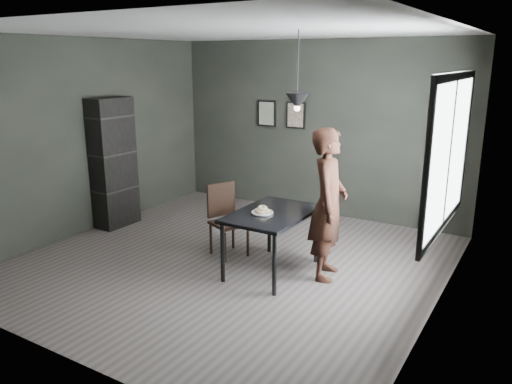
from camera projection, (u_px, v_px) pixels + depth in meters
The scene contains 13 objects.
ground at pixel (231, 261), 6.37m from camera, with size 5.00×5.00×0.00m, color #3B3532.
back_wall at pixel (316, 129), 8.07m from camera, with size 5.00×0.10×2.80m, color black.
ceiling at pixel (227, 31), 5.64m from camera, with size 5.00×5.00×0.02m.
window_assembly at pixel (449, 154), 4.88m from camera, with size 0.04×1.96×1.56m.
cafe_table at pixel (272, 219), 5.89m from camera, with size 0.80×1.20×0.75m.
white_plate at pixel (262, 213), 5.82m from camera, with size 0.23×0.23×0.01m, color white.
donut_pile at pixel (262, 210), 5.81m from camera, with size 0.20×0.20×0.08m.
woman at pixel (328, 204), 5.71m from camera, with size 0.65×0.42×1.77m, color black.
wood_chair at pixel (225, 214), 6.49m from camera, with size 0.53×0.53×0.94m.
shelf_unit at pixel (113, 163), 7.52m from camera, with size 0.37×0.65×1.95m, color black.
pendant_lamp at pixel (297, 101), 5.49m from camera, with size 0.28×0.28×0.86m.
framed_print_left at pixel (267, 113), 8.44m from camera, with size 0.34×0.04×0.44m.
framed_print_right at pixel (296, 115), 8.16m from camera, with size 0.34×0.04×0.44m.
Camera 1 is at (3.34, -4.89, 2.50)m, focal length 35.00 mm.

